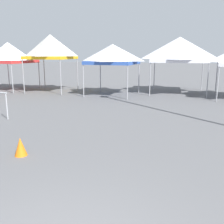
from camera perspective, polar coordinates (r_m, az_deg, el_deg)
name	(u,v)px	position (r m, az deg, el deg)	size (l,w,h in m)	color
canopy_tent_behind_right	(8,53)	(20.20, -21.61, 11.89)	(3.21, 3.21, 3.31)	#9E9EA3
canopy_tent_behind_center	(50,47)	(18.39, -13.23, 13.59)	(2.84, 2.84, 3.77)	#9E9EA3
canopy_tent_behind_left	(113,54)	(16.46, 0.12, 12.42)	(2.98, 2.98, 3.10)	#9E9EA3
canopy_tent_center	(179,50)	(17.75, 14.43, 12.99)	(3.70, 3.70, 3.58)	#9E9EA3
traffic_cone_lot_center	(20,147)	(7.15, -19.26, -7.12)	(0.32, 0.32, 0.47)	orange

